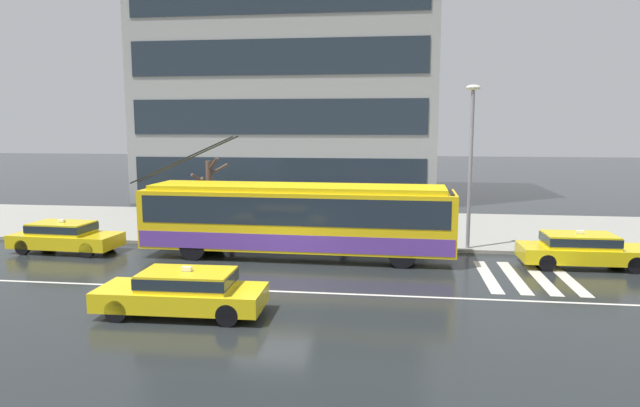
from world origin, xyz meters
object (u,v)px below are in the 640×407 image
at_px(trolleybus, 297,218).
at_px(taxi_ahead_of_bus, 582,248).
at_px(pedestrian_walking_past, 232,201).
at_px(pedestrian_at_shelter, 342,200).
at_px(street_lamp, 471,153).
at_px(taxi_queued_behind_bus, 65,235).
at_px(pedestrian_approaching_curb, 217,204).
at_px(street_tree_bare, 210,191).
at_px(taxi_oncoming_near, 184,290).

xyz_separation_m(trolleybus, taxi_ahead_of_bus, (10.91, -0.16, -0.91)).
bearing_deg(pedestrian_walking_past, taxi_ahead_of_bus, -14.35).
height_order(taxi_ahead_of_bus, pedestrian_at_shelter, pedestrian_at_shelter).
relative_size(taxi_ahead_of_bus, pedestrian_at_shelter, 2.39).
height_order(taxi_ahead_of_bus, street_lamp, street_lamp).
xyz_separation_m(pedestrian_at_shelter, street_lamp, (5.60, -2.46, 2.40)).
relative_size(taxi_queued_behind_bus, pedestrian_approaching_curb, 2.28).
distance_m(trolleybus, pedestrian_approaching_curb, 4.79).
xyz_separation_m(taxi_queued_behind_bus, street_tree_bare, (4.75, 4.83, 1.37)).
bearing_deg(taxi_queued_behind_bus, street_lamp, 7.93).
height_order(taxi_queued_behind_bus, street_tree_bare, street_tree_bare).
bearing_deg(street_lamp, pedestrian_at_shelter, 156.30).
height_order(trolleybus, pedestrian_walking_past, trolleybus).
height_order(taxi_queued_behind_bus, taxi_oncoming_near, same).
bearing_deg(pedestrian_at_shelter, pedestrian_walking_past, -170.46).
bearing_deg(trolleybus, pedestrian_approaching_curb, 149.64).
height_order(taxi_oncoming_near, street_lamp, street_lamp).
distance_m(trolleybus, street_lamp, 7.69).
bearing_deg(trolleybus, taxi_ahead_of_bus, -0.84).
bearing_deg(trolleybus, pedestrian_at_shelter, 72.89).
bearing_deg(pedestrian_walking_past, taxi_oncoming_near, -80.69).
bearing_deg(taxi_ahead_of_bus, taxi_queued_behind_bus, -179.50).
bearing_deg(pedestrian_at_shelter, taxi_queued_behind_bus, -156.89).
distance_m(taxi_ahead_of_bus, street_lamp, 5.66).
xyz_separation_m(pedestrian_approaching_curb, street_lamp, (11.11, -0.42, 2.39)).
relative_size(taxi_ahead_of_bus, taxi_oncoming_near, 0.99).
bearing_deg(taxi_queued_behind_bus, pedestrian_at_shelter, 23.11).
height_order(pedestrian_walking_past, street_lamp, street_lamp).
height_order(taxi_ahead_of_bus, taxi_oncoming_near, same).
height_order(taxi_ahead_of_bus, street_tree_bare, street_tree_bare).
bearing_deg(taxi_ahead_of_bus, street_lamp, 151.16).
bearing_deg(pedestrian_approaching_curb, pedestrian_walking_past, 73.16).
distance_m(trolleybus, taxi_ahead_of_bus, 10.95).
height_order(taxi_oncoming_near, street_tree_bare, street_tree_bare).
height_order(taxi_ahead_of_bus, pedestrian_approaching_curb, pedestrian_approaching_curb).
height_order(taxi_queued_behind_bus, pedestrian_at_shelter, pedestrian_at_shelter).
height_order(pedestrian_approaching_curb, pedestrian_walking_past, pedestrian_approaching_curb).
bearing_deg(pedestrian_walking_past, pedestrian_at_shelter, 9.54).
relative_size(taxi_ahead_of_bus, street_lamp, 0.69).
distance_m(taxi_queued_behind_bus, taxi_ahead_of_bus, 20.80).
height_order(pedestrian_approaching_curb, street_lamp, street_lamp).
xyz_separation_m(taxi_queued_behind_bus, street_lamp, (16.86, 2.35, 3.45)).
bearing_deg(taxi_ahead_of_bus, street_tree_bare, 163.83).
relative_size(pedestrian_approaching_curb, pedestrian_walking_past, 1.01).
distance_m(pedestrian_approaching_curb, street_lamp, 11.37).
height_order(pedestrian_walking_past, street_tree_bare, street_tree_bare).
distance_m(pedestrian_at_shelter, pedestrian_approaching_curb, 5.88).
height_order(pedestrian_at_shelter, pedestrian_walking_past, pedestrian_walking_past).
height_order(pedestrian_at_shelter, street_lamp, street_lamp).
distance_m(pedestrian_approaching_curb, pedestrian_walking_past, 1.23).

